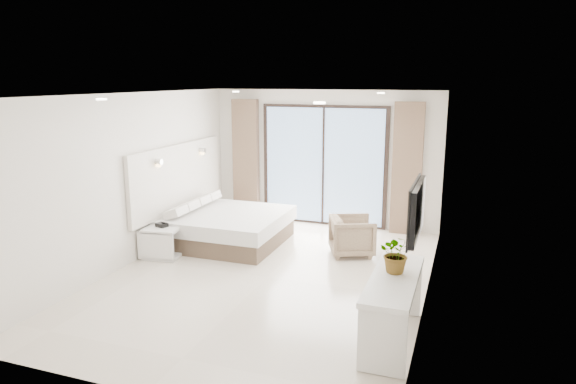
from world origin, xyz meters
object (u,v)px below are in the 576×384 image
bed (226,227)px  nightstand (163,243)px  armchair (352,234)px  console_desk (393,294)px

bed → nightstand: 1.25m
bed → armchair: size_ratio=2.79×
bed → nightstand: bearing=-121.1°
nightstand → armchair: bearing=14.1°
nightstand → console_desk: bearing=-29.1°
nightstand → armchair: size_ratio=0.86×
console_desk → armchair: bearing=111.4°
nightstand → armchair: 3.16m
bed → console_desk: (3.35, -2.59, 0.27)m
console_desk → armchair: (-1.07, 2.73, -0.21)m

